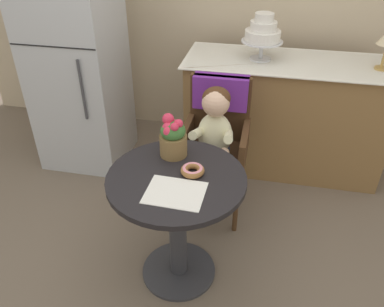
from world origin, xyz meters
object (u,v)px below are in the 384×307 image
Objects in this scene: wicker_chair at (218,126)px; seated_child at (214,133)px; cafe_table at (177,208)px; refrigerator at (77,62)px; tiered_cake_stand at (263,33)px; donut_front at (193,170)px; flower_vase at (173,136)px.

seated_child is (0.00, -0.16, 0.04)m from wicker_chair.
refrigerator reaches higher than cafe_table.
seated_child is 2.19× the size of tiered_cake_stand.
seated_child reaches higher than donut_front.
flower_vase is at bearing -116.43° from seated_child.
cafe_table is at bearing -104.05° from tiered_cake_stand.
wicker_chair is 1.31× the size of seated_child.
flower_vase is 0.14× the size of refrigerator.
wicker_chair is 0.56× the size of refrigerator.
refrigerator is at bearing 156.43° from wicker_chair.
refrigerator is (-1.38, -0.20, -0.25)m from tiered_cake_stand.
tiered_cake_stand is (0.33, 1.30, 0.59)m from cafe_table.
cafe_table is 2.17× the size of tiered_cake_stand.
seated_child is at bearing -94.49° from wicker_chair.
flower_vase is 1.20m from tiered_cake_stand.
wicker_chair is 0.16m from seated_child.
wicker_chair is at bearing 81.24° from cafe_table.
donut_front is (-0.03, -0.66, 0.10)m from wicker_chair.
refrigerator is at bearing -171.72° from tiered_cake_stand.
donut_front is 1.55m from refrigerator.
seated_child reaches higher than cafe_table.
refrigerator is (-1.16, 0.40, 0.21)m from wicker_chair.
flower_vase is (-0.14, 0.15, 0.09)m from donut_front.
refrigerator is at bearing 136.81° from donut_front.
tiered_cake_stand is at bearing 73.95° from seated_child.
wicker_chair is 1.24m from refrigerator.
refrigerator is at bearing 154.34° from seated_child.
wicker_chair is at bearing 87.16° from donut_front.
cafe_table is 3.04× the size of flower_vase.
donut_front is 0.07× the size of refrigerator.
seated_child is 0.51m from donut_front.
cafe_table is 0.39m from flower_vase.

